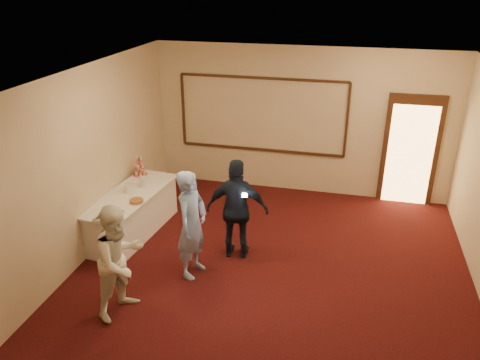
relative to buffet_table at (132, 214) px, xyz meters
name	(u,v)px	position (x,y,z in m)	size (l,w,h in m)	color
floor	(267,287)	(2.60, -0.98, -0.39)	(7.00, 7.00, 0.00)	black
room_walls	(270,160)	(2.60, -0.98, 1.64)	(6.04, 7.04, 3.02)	beige
wall_molding	(262,115)	(1.80, 2.49, 1.21)	(3.45, 0.04, 1.55)	#34210F
doorway	(410,151)	(4.75, 2.47, 0.69)	(1.05, 0.07, 2.20)	#34210F
buffet_table	(132,214)	(0.00, 0.00, 0.00)	(1.02, 2.16, 0.77)	white
pavlova_tray	(108,214)	(0.07, -0.88, 0.45)	(0.32, 0.46, 0.17)	#BABBC1
cupcake_stand	(140,168)	(-0.19, 0.82, 0.52)	(0.27, 0.27, 0.39)	#CF3C4E
plate_stack_a	(130,188)	(-0.04, 0.07, 0.46)	(0.19, 0.19, 0.15)	white
plate_stack_b	(145,182)	(0.12, 0.36, 0.47)	(0.20, 0.20, 0.17)	white
tart	(137,201)	(0.25, -0.28, 0.41)	(0.26, 0.26, 0.05)	white
man	(192,224)	(1.44, -0.88, 0.46)	(0.62, 0.41, 1.70)	#8EAFEC
woman	(120,260)	(0.80, -1.93, 0.41)	(0.78, 0.61, 1.60)	white
guest	(237,210)	(1.97, -0.25, 0.45)	(0.98, 0.41, 1.68)	black
camera_flash	(245,195)	(2.14, -0.49, 0.84)	(0.07, 0.04, 0.05)	white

